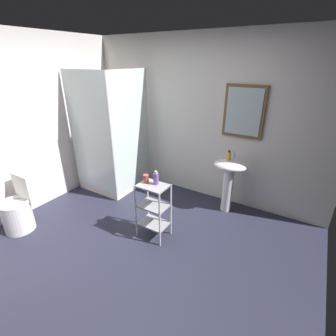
{
  "coord_description": "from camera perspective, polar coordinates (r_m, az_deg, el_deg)",
  "views": [
    {
      "loc": [
        1.65,
        -1.65,
        2.13
      ],
      "look_at": [
        0.19,
        0.73,
        0.88
      ],
      "focal_mm": 26.06,
      "sensor_mm": 36.0,
      "label": 1
    }
  ],
  "objects": [
    {
      "name": "hand_soap_bottle",
      "position": [
        3.56,
        14.04,
        2.76
      ],
      "size": [
        0.06,
        0.06,
        0.14
      ],
      "color": "gold",
      "rests_on": "pedestal_sink"
    },
    {
      "name": "toilet",
      "position": [
        3.84,
        -31.36,
        -7.91
      ],
      "size": [
        0.37,
        0.49,
        0.76
      ],
      "color": "white",
      "rests_on": "ground_plane"
    },
    {
      "name": "shower_stall",
      "position": [
        4.36,
        -12.52,
        1.08
      ],
      "size": [
        0.92,
        0.92,
        2.0
      ],
      "color": "white",
      "rests_on": "ground_plane"
    },
    {
      "name": "sink_faucet",
      "position": [
        3.64,
        15.12,
        2.9
      ],
      "size": [
        0.03,
        0.03,
        0.1
      ],
      "primitive_type": "cylinder",
      "color": "silver",
      "rests_on": "pedestal_sink"
    },
    {
      "name": "ground_plane",
      "position": [
        3.16,
        -10.38,
        -18.85
      ],
      "size": [
        4.2,
        4.2,
        0.02
      ],
      "primitive_type": "cube",
      "color": "#262739"
    },
    {
      "name": "rinse_cup",
      "position": [
        2.99,
        -5.18,
        -2.5
      ],
      "size": [
        0.07,
        0.07,
        0.11
      ],
      "primitive_type": "cylinder",
      "color": "#B24742",
      "rests_on": "storage_cart"
    },
    {
      "name": "storage_cart",
      "position": [
        3.1,
        -3.45,
        -8.99
      ],
      "size": [
        0.38,
        0.28,
        0.74
      ],
      "color": "silver",
      "rests_on": "ground_plane"
    },
    {
      "name": "wall_left",
      "position": [
        3.97,
        -32.53,
        7.59
      ],
      "size": [
        0.1,
        4.2,
        2.5
      ],
      "primitive_type": "cube",
      "color": "silver",
      "rests_on": "ground_plane"
    },
    {
      "name": "wall_back",
      "position": [
        3.96,
        6.49,
        11.23
      ],
      "size": [
        4.2,
        0.14,
        2.5
      ],
      "color": "silver",
      "rests_on": "ground_plane"
    },
    {
      "name": "pedestal_sink",
      "position": [
        3.64,
        14.07,
        -1.79
      ],
      "size": [
        0.46,
        0.37,
        0.81
      ],
      "color": "white",
      "rests_on": "ground_plane"
    },
    {
      "name": "conditioner_bottle_purple",
      "position": [
        2.93,
        -2.83,
        -2.45
      ],
      "size": [
        0.06,
        0.06,
        0.17
      ],
      "color": "#7A4EB2",
      "rests_on": "storage_cart"
    }
  ]
}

